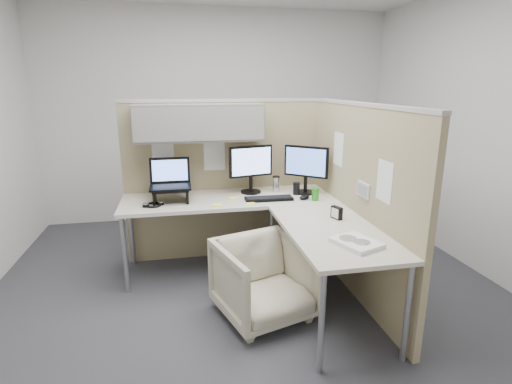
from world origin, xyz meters
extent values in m
plane|color=#36353A|center=(0.00, 0.00, 0.00)|extent=(4.50, 4.50, 0.00)
cube|color=tan|center=(-0.10, 0.90, 0.80)|extent=(2.00, 0.05, 1.60)
cube|color=#A8A399|center=(-0.10, 0.90, 1.61)|extent=(2.00, 0.06, 0.03)
cube|color=slate|center=(-0.35, 0.75, 1.42)|extent=(1.20, 0.34, 0.34)
cube|color=gray|center=(-0.35, 0.57, 1.42)|extent=(1.18, 0.01, 0.30)
plane|color=white|center=(-0.70, 0.87, 1.15)|extent=(0.26, 0.00, 0.26)
plane|color=white|center=(-0.20, 0.87, 1.08)|extent=(0.26, 0.00, 0.26)
cube|color=tan|center=(0.90, -0.10, 0.80)|extent=(0.05, 2.00, 1.60)
cube|color=#A8A399|center=(0.90, -0.10, 1.61)|extent=(0.06, 2.00, 0.03)
cube|color=#A8A399|center=(0.90, 0.90, 0.80)|extent=(0.06, 0.06, 1.60)
cube|color=silver|center=(0.87, -0.25, 0.96)|extent=(0.02, 0.20, 0.12)
cube|color=gray|center=(0.86, -0.25, 0.96)|extent=(0.00, 0.16, 0.09)
plane|color=white|center=(0.87, 0.30, 1.20)|extent=(0.00, 0.26, 0.26)
plane|color=white|center=(0.87, -0.55, 1.10)|extent=(0.00, 0.26, 0.26)
cube|color=beige|center=(-0.10, 0.54, 0.71)|extent=(2.00, 0.68, 0.03)
cube|color=beige|center=(0.54, -0.45, 0.71)|extent=(0.68, 1.30, 0.03)
cube|color=white|center=(-0.10, 0.20, 0.71)|extent=(2.00, 0.02, 0.03)
cylinder|color=gray|center=(-1.05, 0.25, 0.35)|extent=(0.04, 0.04, 0.70)
cylinder|color=gray|center=(-1.05, 0.83, 0.35)|extent=(0.04, 0.04, 0.70)
cylinder|color=gray|center=(0.25, -1.05, 0.35)|extent=(0.04, 0.04, 0.70)
cylinder|color=gray|center=(0.83, -1.05, 0.35)|extent=(0.04, 0.04, 0.70)
cylinder|color=gray|center=(0.25, 0.25, 0.35)|extent=(0.04, 0.04, 0.70)
imported|color=beige|center=(0.05, -0.35, 0.34)|extent=(0.81, 0.78, 0.68)
cylinder|color=black|center=(0.13, 0.67, 0.74)|extent=(0.20, 0.20, 0.02)
cylinder|color=black|center=(0.13, 0.67, 0.82)|extent=(0.04, 0.04, 0.15)
cube|color=black|center=(0.13, 0.67, 1.05)|extent=(0.44, 0.13, 0.30)
cube|color=#89A9ED|center=(0.14, 0.65, 1.05)|extent=(0.39, 0.09, 0.26)
cylinder|color=black|center=(0.65, 0.55, 0.74)|extent=(0.20, 0.20, 0.02)
cylinder|color=black|center=(0.65, 0.55, 0.82)|extent=(0.04, 0.04, 0.15)
cube|color=black|center=(0.65, 0.55, 1.05)|extent=(0.36, 0.30, 0.30)
cube|color=#567EE9|center=(0.64, 0.53, 1.05)|extent=(0.31, 0.25, 0.26)
cube|color=black|center=(-0.64, 0.50, 0.85)|extent=(0.32, 0.26, 0.02)
cube|color=black|center=(-0.79, 0.50, 0.79)|extent=(0.02, 0.24, 0.13)
cube|color=black|center=(-0.49, 0.50, 0.79)|extent=(0.02, 0.24, 0.13)
cube|color=black|center=(-0.64, 0.50, 0.87)|extent=(0.37, 0.26, 0.02)
cube|color=black|center=(-0.64, 0.65, 0.99)|extent=(0.37, 0.06, 0.23)
cube|color=#598CF2|center=(-0.64, 0.65, 0.99)|extent=(0.32, 0.04, 0.19)
cube|color=black|center=(0.25, 0.39, 0.74)|extent=(0.44, 0.16, 0.02)
ellipsoid|color=black|center=(0.58, 0.34, 0.75)|extent=(0.13, 0.11, 0.04)
cylinder|color=silver|center=(0.39, 0.66, 0.80)|extent=(0.07, 0.07, 0.15)
cylinder|color=black|center=(0.39, 0.66, 0.88)|extent=(0.07, 0.07, 0.01)
cylinder|color=#268C1E|center=(0.67, 0.29, 0.79)|extent=(0.07, 0.07, 0.12)
cylinder|color=black|center=(0.55, 0.52, 0.79)|extent=(0.07, 0.07, 0.12)
cube|color=#FAFB42|center=(-0.24, 0.30, 0.73)|extent=(0.08, 0.08, 0.01)
cube|color=#FAFB42|center=(-0.07, 0.49, 0.73)|extent=(0.08, 0.08, 0.01)
cube|color=#FAFB42|center=(0.06, 0.28, 0.73)|extent=(0.08, 0.08, 0.01)
torus|color=black|center=(-0.80, 0.40, 0.74)|extent=(0.19, 0.19, 0.02)
cylinder|color=black|center=(-0.86, 0.38, 0.75)|extent=(0.06, 0.06, 0.03)
cylinder|color=black|center=(-0.73, 0.42, 0.75)|extent=(0.06, 0.06, 0.03)
cube|color=white|center=(0.58, -0.77, 0.74)|extent=(0.33, 0.36, 0.03)
cylinder|color=silver|center=(0.60, -0.80, 0.76)|extent=(0.12, 0.12, 0.00)
cylinder|color=silver|center=(0.54, -0.72, 0.76)|extent=(0.12, 0.12, 0.00)
cube|color=black|center=(0.66, -0.24, 0.78)|extent=(0.07, 0.11, 0.10)
cube|color=white|center=(0.64, -0.25, 0.78)|extent=(0.03, 0.07, 0.08)
camera|label=1|loc=(-0.57, -3.08, 1.77)|focal=28.00mm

